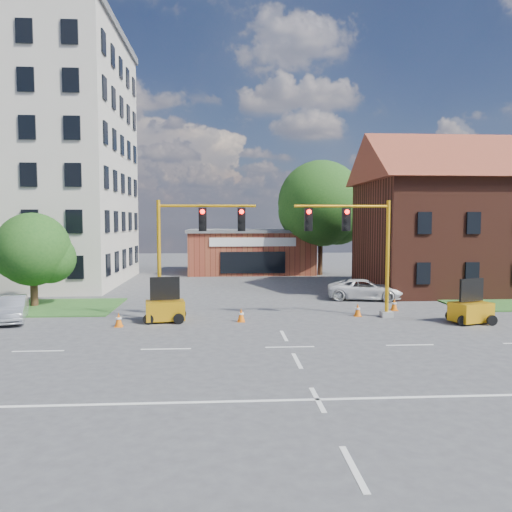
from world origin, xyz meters
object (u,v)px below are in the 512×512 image
object	(u,v)px
signal_mast_east	(357,244)
pickup_white	(365,289)
trailer_east	(471,310)
signal_mast_west	(191,244)
trailer_west	(165,308)

from	to	relation	value
signal_mast_east	pickup_white	world-z (taller)	signal_mast_east
trailer_east	pickup_white	distance (m)	8.37
signal_mast_west	pickup_white	world-z (taller)	signal_mast_west
trailer_west	pickup_white	bearing A→B (deg)	17.92
trailer_east	pickup_white	world-z (taller)	trailer_east
signal_mast_west	signal_mast_east	distance (m)	8.71
signal_mast_east	trailer_west	distance (m)	10.54
trailer_east	pickup_white	bearing A→B (deg)	93.25
signal_mast_west	signal_mast_east	xyz separation A→B (m)	(8.71, 0.00, 0.00)
signal_mast_west	pickup_white	size ratio (longest dim) A/B	1.29
pickup_white	signal_mast_east	bearing A→B (deg)	172.07
signal_mast_west	trailer_east	distance (m)	14.55
signal_mast_east	pickup_white	xyz separation A→B (m)	(2.15, 5.91, -3.25)
signal_mast_west	signal_mast_east	size ratio (longest dim) A/B	1.00
signal_mast_east	trailer_west	bearing A→B (deg)	-177.36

